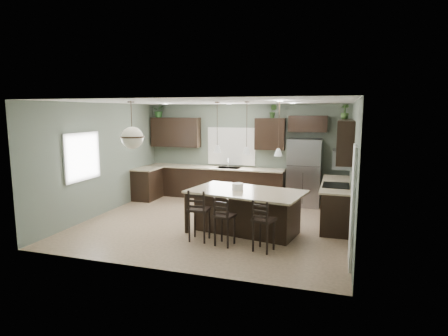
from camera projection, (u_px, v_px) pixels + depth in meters
The scene contains 33 objects.
ground at pixel (215, 223), 8.78m from camera, with size 6.00×6.00×0.00m, color #9E8466.
pantry_door at pixel (352, 206), 6.28m from camera, with size 0.04×0.82×2.04m, color white.
window_back at pixel (231, 146), 11.24m from camera, with size 1.35×0.02×1.00m, color white.
window_left at pixel (82, 157), 8.67m from camera, with size 0.02×1.10×1.00m, color white.
left_return_cabs at pixel (147, 184), 11.11m from camera, with size 0.60×0.90×0.90m, color black.
left_return_countertop at pixel (147, 168), 11.03m from camera, with size 0.66×0.96×0.04m, color #BAAA8D.
back_lower_cabs at pixel (214, 183), 11.27m from camera, with size 4.20×0.60×0.90m, color black.
back_countertop at pixel (214, 168), 11.18m from camera, with size 4.20×0.66×0.04m, color #BAAA8D.
sink_inset at pixel (228, 168), 11.04m from camera, with size 0.70×0.45×0.01m, color gray.
faucet at pixel (228, 163), 10.99m from camera, with size 0.02×0.02×0.28m, color silver.
back_upper_left at pixel (176, 132), 11.55m from camera, with size 1.55×0.34×0.90m, color black.
back_upper_right at pixel (270, 134), 10.68m from camera, with size 0.85×0.34×0.90m, color black.
fridge_header at pixel (308, 124), 10.32m from camera, with size 1.05×0.34×0.45m, color black.
right_lower_cabs at pixel (336, 204), 8.73m from camera, with size 0.60×2.35×0.90m, color black.
right_countertop at pixel (336, 184), 8.67m from camera, with size 0.66×2.35×0.04m, color #BAAA8D.
cooktop at pixel (336, 185), 8.41m from camera, with size 0.58×0.75×0.02m, color black.
wall_oven_front at pixel (322, 206), 8.56m from camera, with size 0.01×0.72×0.60m, color gray.
right_upper_cabs at pixel (345, 140), 8.47m from camera, with size 0.34×2.35×0.90m, color black.
microwave at pixel (342, 159), 8.28m from camera, with size 0.40×0.75×0.40m, color gray.
refrigerator at pixel (304, 172), 10.30m from camera, with size 0.90×0.74×1.85m, color gray.
kitchen_island at pixel (246, 212), 8.00m from camera, with size 2.38×1.35×0.92m, color black.
serving_dish at pixel (238, 187), 8.01m from camera, with size 0.24×0.24×0.14m, color white.
bar_stool_left at pixel (199, 215), 7.51m from camera, with size 0.39×0.39×1.06m, color black.
bar_stool_center at pixel (225, 221), 7.25m from camera, with size 0.36×0.36×0.97m, color black.
bar_stool_right at pixel (264, 225), 6.94m from camera, with size 0.37×0.37×0.99m, color black.
pendant_left at pixel (217, 127), 8.06m from camera, with size 0.17×0.17×1.10m, color white, non-canonical shape.
pendant_center at pixel (247, 128), 7.73m from camera, with size 0.17×0.17×1.10m, color white, non-canonical shape.
pendant_right at pixel (279, 129), 7.41m from camera, with size 0.17×0.17×1.10m, color white, non-canonical shape.
chandelier at pixel (132, 125), 7.68m from camera, with size 0.50×0.50×0.98m, color beige, non-canonical shape.
plant_back_left at pixel (159, 110), 11.58m from camera, with size 0.39×0.34×0.44m, color #265224.
plant_back_right at pixel (273, 111), 10.53m from camera, with size 0.21×0.17×0.38m, color #325625.
plant_right_wall at pixel (345, 112), 9.16m from camera, with size 0.21×0.21×0.37m, color #365826.
room_shell at pixel (215, 151), 8.52m from camera, with size 6.00×6.00×6.00m.
Camera 1 is at (2.75, -8.03, 2.60)m, focal length 30.00 mm.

